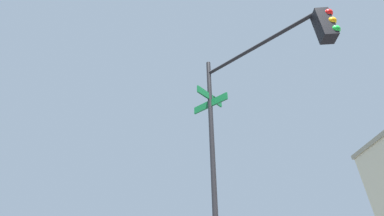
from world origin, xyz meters
name	(u,v)px	position (x,y,z in m)	size (l,w,h in m)	color
traffic_signal_near	(258,94)	(-5.69, -5.88, 4.35)	(2.48, 3.04, 6.10)	black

